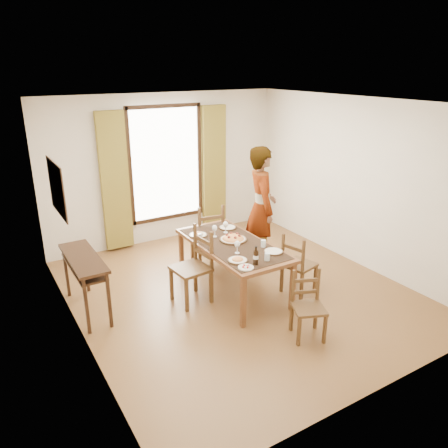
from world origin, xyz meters
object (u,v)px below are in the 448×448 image
console_table (84,265)px  man (261,208)px  dining_table (233,247)px  pasta_platter (233,237)px

console_table → man: bearing=-0.1°
console_table → dining_table: bearing=-15.0°
console_table → dining_table: 2.04m
console_table → man: size_ratio=0.60×
dining_table → pasta_platter: bearing=54.3°
console_table → man: 2.86m
dining_table → pasta_platter: (0.06, 0.08, 0.11)m
console_table → pasta_platter: (2.03, -0.45, 0.12)m
man → pasta_platter: (-0.81, -0.44, -0.19)m
man → pasta_platter: man is taller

